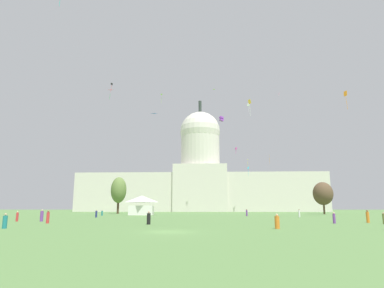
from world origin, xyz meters
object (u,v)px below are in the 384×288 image
at_px(kite_orange_mid, 346,95).
at_px(kite_magenta_mid, 236,149).
at_px(tree_east_near, 323,194).
at_px(person_red_near_tree_west, 48,217).
at_px(event_tent, 142,205).
at_px(person_red_front_center, 17,217).
at_px(kite_white_high, 248,105).
at_px(person_navy_aisle_center, 96,214).
at_px(kite_lime_high, 215,90).
at_px(capitol_building, 200,181).
at_px(kite_black_high, 112,85).
at_px(person_olive_front_right, 384,219).
at_px(person_white_deep_crowd, 299,214).
at_px(person_purple_mid_left, 247,213).
at_px(kite_pink_high, 279,94).
at_px(tree_west_far, 119,190).
at_px(kite_cyan_mid, 248,169).
at_px(kite_yellow_mid, 247,161).
at_px(kite_blue_mid, 154,114).
at_px(person_orange_back_right, 277,222).
at_px(person_purple_front_left, 42,216).
at_px(person_orange_mid_center, 368,217).
at_px(person_teal_back_center, 5,222).
at_px(kite_lime_high_b, 160,95).
at_px(kite_gold_mid, 250,104).
at_px(person_teal_edge_east, 102,213).
at_px(person_black_mid_right, 149,219).
at_px(kite_orange_mid_b, 270,156).
at_px(kite_red_high, 109,91).

relative_size(kite_orange_mid, kite_magenta_mid, 2.15).
relative_size(tree_east_near, person_red_near_tree_west, 6.15).
bearing_deg(person_red_near_tree_west, event_tent, -121.94).
relative_size(person_red_front_center, kite_white_high, 0.46).
bearing_deg(person_navy_aisle_center, kite_lime_high, 82.98).
distance_m(capitol_building, kite_magenta_mid, 73.76).
bearing_deg(kite_black_high, tree_east_near, -28.21).
height_order(person_olive_front_right, person_white_deep_crowd, person_white_deep_crowd).
distance_m(person_purple_mid_left, kite_pink_high, 64.94).
distance_m(tree_west_far, kite_cyan_mid, 56.37).
height_order(capitol_building, kite_yellow_mid, capitol_building).
bearing_deg(kite_pink_high, kite_blue_mid, 167.19).
bearing_deg(person_orange_back_right, kite_orange_mid, 45.73).
distance_m(tree_east_near, person_purple_front_left, 89.91).
bearing_deg(person_orange_mid_center, person_red_front_center, 99.28).
distance_m(person_navy_aisle_center, kite_cyan_mid, 85.14).
distance_m(person_orange_mid_center, person_teal_back_center, 45.02).
relative_size(person_red_front_center, kite_lime_high_b, 0.35).
bearing_deg(kite_magenta_mid, person_red_near_tree_west, -39.31).
distance_m(kite_cyan_mid, kite_pink_high, 34.51).
bearing_deg(person_white_deep_crowd, kite_lime_high, -49.54).
bearing_deg(kite_lime_high, person_purple_front_left, 110.23).
bearing_deg(kite_cyan_mid, person_teal_back_center, 148.64).
height_order(person_purple_front_left, person_white_deep_crowd, person_purple_front_left).
bearing_deg(person_orange_mid_center, kite_lime_high, 21.81).
bearing_deg(person_purple_front_left, person_navy_aisle_center, 127.85).
bearing_deg(person_white_deep_crowd, person_purple_mid_left, -15.41).
bearing_deg(person_red_near_tree_west, person_navy_aisle_center, -113.81).
distance_m(kite_cyan_mid, kite_gold_mid, 62.13).
bearing_deg(kite_magenta_mid, person_white_deep_crowd, -2.95).
height_order(person_teal_edge_east, person_red_near_tree_west, person_red_near_tree_west).
relative_size(person_black_mid_right, person_purple_front_left, 0.90).
distance_m(person_navy_aisle_center, person_teal_edge_east, 17.53).
bearing_deg(person_white_deep_crowd, kite_orange_mid_b, -68.41).
distance_m(event_tent, person_teal_back_center, 63.65).
height_order(person_orange_back_right, kite_black_high, kite_black_high).
bearing_deg(person_red_near_tree_west, tree_west_far, -111.26).
relative_size(person_purple_front_left, kite_yellow_mid, 0.52).
xyz_separation_m(tree_west_far, person_red_front_center, (3.59, -70.04, -7.71)).
relative_size(event_tent, person_white_deep_crowd, 4.28).
relative_size(capitol_building, kite_red_high, 46.52).
bearing_deg(event_tent, person_red_front_center, -106.55).
bearing_deg(kite_lime_high_b, tree_west_far, -37.08).
bearing_deg(kite_black_high, kite_blue_mid, -69.94).
bearing_deg(event_tent, person_black_mid_right, -82.32).
bearing_deg(person_olive_front_right, kite_white_high, -100.24).
relative_size(kite_gold_mid, kite_black_high, 1.10).
distance_m(tree_west_far, kite_white_high, 65.15).
height_order(person_white_deep_crowd, kite_lime_high_b, kite_lime_high_b).
distance_m(person_black_mid_right, kite_lime_high_b, 119.16).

